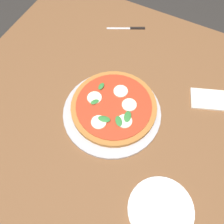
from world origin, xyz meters
name	(u,v)px	position (x,y,z in m)	size (l,w,h in m)	color
ground_plane	(120,166)	(0.00, 0.00, 0.00)	(6.00, 6.00, 0.00)	#2D2B28
dining_table	(124,119)	(0.00, 0.00, 0.62)	(1.30, 1.11, 0.70)	brown
serving_tray	(112,113)	(0.04, 0.04, 0.71)	(0.36, 0.36, 0.01)	#B2B2B7
pizza	(114,107)	(0.04, 0.03, 0.73)	(0.32, 0.32, 0.03)	#B27033
plate_white	(161,210)	(-0.25, 0.28, 0.71)	(0.20, 0.20, 0.01)	white
napkin	(208,99)	(-0.26, -0.18, 0.71)	(0.13, 0.09, 0.01)	white
knife	(131,28)	(0.16, -0.39, 0.70)	(0.16, 0.09, 0.01)	black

